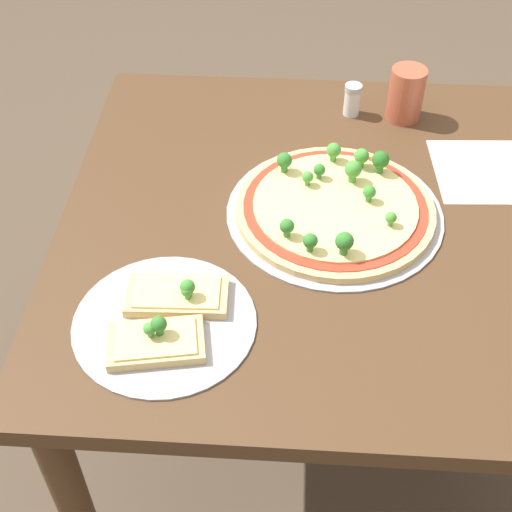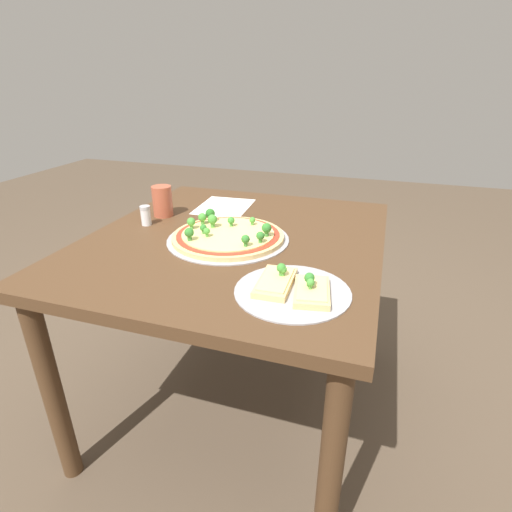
% 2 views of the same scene
% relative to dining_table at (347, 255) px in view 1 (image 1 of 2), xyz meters
% --- Properties ---
extents(ground_plane, '(8.00, 8.00, 0.00)m').
position_rel_dining_table_xyz_m(ground_plane, '(0.00, 0.00, -0.62)').
color(ground_plane, brown).
extents(dining_table, '(1.06, 0.95, 0.72)m').
position_rel_dining_table_xyz_m(dining_table, '(0.00, 0.00, 0.00)').
color(dining_table, '#4C331E').
rests_on(dining_table, ground_plane).
extents(pizza_tray_whole, '(0.40, 0.40, 0.07)m').
position_rel_dining_table_xyz_m(pizza_tray_whole, '(-0.03, 0.01, 0.11)').
color(pizza_tray_whole, '#A3A3A8').
rests_on(pizza_tray_whole, dining_table).
extents(pizza_tray_slice, '(0.29, 0.29, 0.06)m').
position_rel_dining_table_xyz_m(pizza_tray_slice, '(-0.30, -0.27, 0.10)').
color(pizza_tray_slice, '#A3A3A8').
rests_on(pizza_tray_slice, dining_table).
extents(drinking_cup, '(0.07, 0.07, 0.11)m').
position_rel_dining_table_xyz_m(drinking_cup, '(0.12, 0.34, 0.15)').
color(drinking_cup, '#AD5138').
rests_on(drinking_cup, dining_table).
extents(condiment_shaker, '(0.04, 0.04, 0.07)m').
position_rel_dining_table_xyz_m(condiment_shaker, '(0.01, 0.34, 0.13)').
color(condiment_shaker, silver).
rests_on(condiment_shaker, dining_table).
extents(paper_menu, '(0.26, 0.22, 0.00)m').
position_rel_dining_table_xyz_m(paper_menu, '(0.29, 0.16, 0.09)').
color(paper_menu, white).
rests_on(paper_menu, dining_table).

